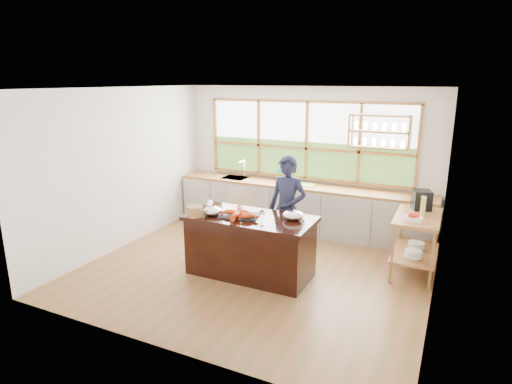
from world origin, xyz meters
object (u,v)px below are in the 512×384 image
Objects in this scene: espresso_machine at (422,200)px; wicker_basket at (195,211)px; island at (250,245)px; cook at (287,210)px.

wicker_basket is at bearing -167.45° from espresso_machine.
espresso_machine reaches higher than island.
espresso_machine is at bearing 27.48° from cook.
cook is 5.78× the size of espresso_machine.
cook is at bearing -176.95° from espresso_machine.
wicker_basket is (-0.73, -0.33, 0.52)m from island.
cook reaches higher than espresso_machine.
espresso_machine is at bearing 31.42° from wicker_basket.
wicker_basket is at bearing -129.63° from cook.
espresso_machine is (2.19, 1.45, 0.59)m from island.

